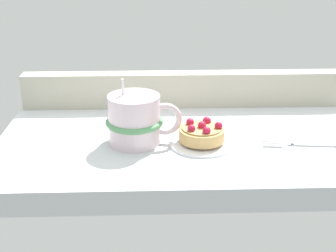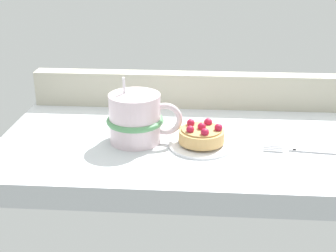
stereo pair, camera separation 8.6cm
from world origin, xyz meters
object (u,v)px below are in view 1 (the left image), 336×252
at_px(dessert_plate, 201,142).
at_px(dessert_fork, 310,144).
at_px(coffee_mug, 136,120).
at_px(raspberry_tart, 202,133).

xyz_separation_m(dessert_plate, dessert_fork, (0.20, -0.01, -0.00)).
bearing_deg(coffee_mug, raspberry_tart, -6.14).
xyz_separation_m(coffee_mug, dessert_fork, (0.32, -0.03, -0.04)).
bearing_deg(dessert_plate, raspberry_tart, 23.51).
distance_m(coffee_mug, dessert_fork, 0.33).
bearing_deg(dessert_plate, coffee_mug, 173.84).
bearing_deg(dessert_fork, coffee_mug, 175.18).
distance_m(raspberry_tart, dessert_fork, 0.20).
bearing_deg(coffee_mug, dessert_plate, -6.16).
distance_m(dessert_plate, coffee_mug, 0.13).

